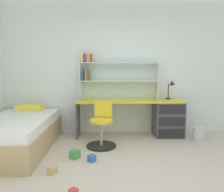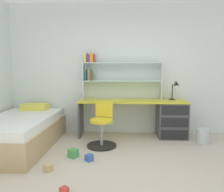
# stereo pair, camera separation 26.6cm
# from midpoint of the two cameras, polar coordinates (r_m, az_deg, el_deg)

# --- Properties ---
(ground_plane) EXTENTS (5.81, 5.61, 0.02)m
(ground_plane) POSITION_cam_midpoint_polar(r_m,az_deg,el_deg) (2.70, 2.25, -22.93)
(ground_plane) COLOR beige
(room_shell) EXTENTS (5.81, 5.61, 2.74)m
(room_shell) POSITION_cam_midpoint_polar(r_m,az_deg,el_deg) (3.69, -18.01, 6.95)
(room_shell) COLOR silver
(room_shell) RESTS_ON ground_plane
(desk) EXTENTS (2.13, 0.54, 0.74)m
(desk) POSITION_cam_midpoint_polar(r_m,az_deg,el_deg) (4.55, 10.23, -5.07)
(desk) COLOR gold
(desk) RESTS_ON ground_plane
(bookshelf_hutch) EXTENTS (1.61, 0.22, 0.94)m
(bookshelf_hutch) POSITION_cam_midpoint_polar(r_m,az_deg,el_deg) (4.52, -2.61, 6.15)
(bookshelf_hutch) COLOR silver
(bookshelf_hutch) RESTS_ON desk
(desk_lamp) EXTENTS (0.20, 0.17, 0.38)m
(desk_lamp) POSITION_cam_midpoint_polar(r_m,az_deg,el_deg) (4.62, 13.73, 2.28)
(desk_lamp) COLOR black
(desk_lamp) RESTS_ON desk
(swivel_chair) EXTENTS (0.52, 0.52, 0.78)m
(swivel_chair) POSITION_cam_midpoint_polar(r_m,az_deg,el_deg) (3.90, -4.70, -8.62)
(swivel_chair) COLOR black
(swivel_chair) RESTS_ON ground_plane
(bed_platform) EXTENTS (1.13, 2.00, 0.65)m
(bed_platform) POSITION_cam_midpoint_polar(r_m,az_deg,el_deg) (4.14, -25.41, -8.89)
(bed_platform) COLOR tan
(bed_platform) RESTS_ON ground_plane
(waste_bin) EXTENTS (0.23, 0.23, 0.27)m
(waste_bin) POSITION_cam_midpoint_polar(r_m,az_deg,el_deg) (4.48, 20.13, -9.30)
(waste_bin) COLOR silver
(waste_bin) RESTS_ON ground_plane
(toy_block_blue_0) EXTENTS (0.14, 0.14, 0.10)m
(toy_block_blue_0) POSITION_cam_midpoint_polar(r_m,az_deg,el_deg) (3.36, -7.65, -15.82)
(toy_block_blue_0) COLOR #3860B7
(toy_block_blue_0) RESTS_ON ground_plane
(toy_block_green_2) EXTENTS (0.17, 0.17, 0.13)m
(toy_block_green_2) POSITION_cam_midpoint_polar(r_m,az_deg,el_deg) (3.51, -11.85, -14.65)
(toy_block_green_2) COLOR #479E51
(toy_block_green_2) RESTS_ON ground_plane
(toy_block_natural_3) EXTENTS (0.13, 0.13, 0.10)m
(toy_block_natural_3) POSITION_cam_midpoint_polar(r_m,az_deg,el_deg) (3.12, -17.83, -17.89)
(toy_block_natural_3) COLOR tan
(toy_block_natural_3) RESTS_ON ground_plane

